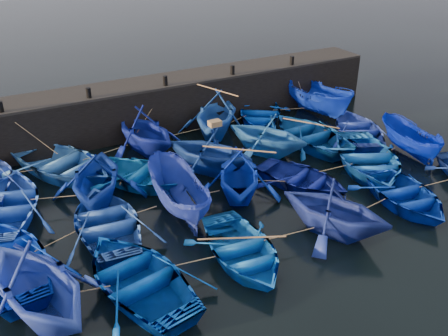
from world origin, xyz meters
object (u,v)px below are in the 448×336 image
boat_13 (7,259)px  boat_20 (35,284)px  boat_8 (143,175)px  wooden_crate (215,123)px

boat_13 → boat_20: bearing=96.2°
boat_8 → boat_20: boat_20 is taller
boat_8 → wooden_crate: bearing=-42.9°
boat_8 → boat_13: boat_13 is taller
boat_13 → boat_20: boat_20 is taller
boat_20 → boat_8: bearing=31.7°
boat_8 → boat_20: (-5.45, -6.18, 0.81)m
boat_13 → boat_8: bearing=-155.7°
boat_13 → boat_20: size_ratio=1.09×
boat_13 → wooden_crate: (9.42, 3.19, 1.81)m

